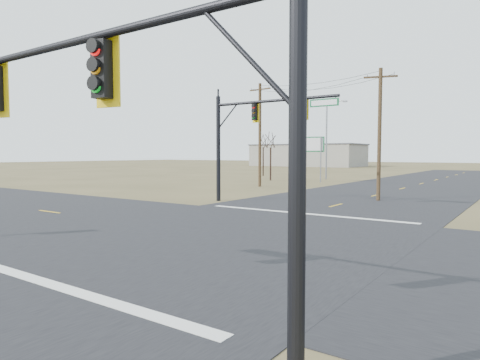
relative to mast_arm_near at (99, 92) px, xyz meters
The scene contains 14 objects.
ground 10.08m from the mast_arm_near, 113.70° to the left, with size 320.00×320.00×0.00m, color brown.
road_ew 10.08m from the mast_arm_near, 113.70° to the left, with size 160.00×14.00×0.02m, color black.
road_ns 10.08m from the mast_arm_near, 113.70° to the left, with size 14.00×160.00×0.02m, color black.
stop_bar_near 5.75m from the mast_arm_near, 167.59° to the left, with size 12.00×0.40×0.01m, color silver.
stop_bar_far 16.80m from the mast_arm_near, 102.99° to the left, with size 12.00×0.40×0.01m, color silver.
mast_arm_near is the anchor object (origin of this frame).
mast_arm_far 20.17m from the mast_arm_near, 114.88° to the left, with size 8.87×0.49×7.19m.
utility_pole_near 24.82m from the mast_arm_near, 95.42° to the left, with size 2.17×0.76×9.12m.
utility_pole_far 34.73m from the mast_arm_near, 117.39° to the left, with size 2.49×0.36×10.18m.
highway_sign 42.82m from the mast_arm_near, 110.12° to the left, with size 2.76×0.54×5.23m.
streetlight_c 48.93m from the mast_arm_near, 108.46° to the left, with size 2.81×0.33×10.08m.
bare_tree_a 44.77m from the mast_arm_near, 116.81° to the left, with size 3.34×3.34×6.32m.
bare_tree_b 55.55m from the mast_arm_near, 118.72° to the left, with size 2.86×2.86×6.49m.
warehouse_left 107.57m from the mast_arm_near, 113.94° to the left, with size 28.00×14.00×5.50m, color gray.
Camera 1 is at (10.36, -13.36, 3.27)m, focal length 32.00 mm.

